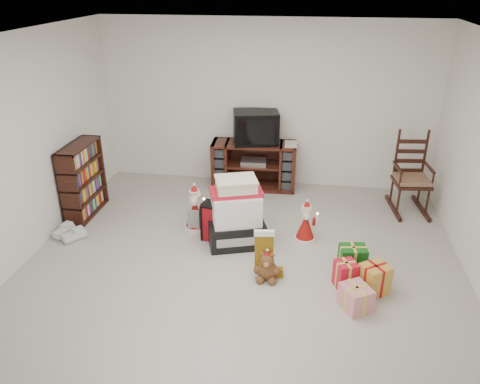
% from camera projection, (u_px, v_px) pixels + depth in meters
% --- Properties ---
extents(room, '(5.01, 5.01, 2.51)m').
position_uv_depth(room, '(241.00, 167.00, 4.78)').
color(room, '#B8B4A9').
rests_on(room, ground).
extents(tv_stand, '(1.29, 0.52, 0.73)m').
position_uv_depth(tv_stand, '(254.00, 165.00, 7.18)').
color(tv_stand, '#451E13').
rests_on(tv_stand, floor).
extents(bookshelf, '(0.27, 0.82, 1.01)m').
position_uv_depth(bookshelf, '(83.00, 181.00, 6.34)').
color(bookshelf, black).
rests_on(bookshelf, floor).
extents(rocking_chair, '(0.55, 0.82, 1.16)m').
position_uv_depth(rocking_chair, '(410.00, 182.00, 6.51)').
color(rocking_chair, black).
rests_on(rocking_chair, floor).
extents(gift_pile, '(0.79, 0.68, 0.85)m').
position_uv_depth(gift_pile, '(236.00, 216.00, 5.66)').
color(gift_pile, black).
rests_on(gift_pile, floor).
extents(red_suitcase, '(0.40, 0.25, 0.58)m').
position_uv_depth(red_suitcase, '(218.00, 222.00, 5.79)').
color(red_suitcase, maroon).
rests_on(red_suitcase, floor).
extents(stocking, '(0.27, 0.15, 0.55)m').
position_uv_depth(stocking, '(264.00, 253.00, 5.09)').
color(stocking, '#0E7F0E').
rests_on(stocking, floor).
extents(teddy_bear, '(0.22, 0.20, 0.33)m').
position_uv_depth(teddy_bear, '(267.00, 268.00, 5.07)').
color(teddy_bear, brown).
rests_on(teddy_bear, floor).
extents(santa_figurine, '(0.27, 0.25, 0.54)m').
position_uv_depth(santa_figurine, '(306.00, 225.00, 5.80)').
color(santa_figurine, maroon).
rests_on(santa_figurine, floor).
extents(mrs_claus_figurine, '(0.30, 0.29, 0.62)m').
position_uv_depth(mrs_claus_figurine, '(195.00, 212.00, 6.06)').
color(mrs_claus_figurine, maroon).
rests_on(mrs_claus_figurine, floor).
extents(sneaker_pair, '(0.43, 0.32, 0.11)m').
position_uv_depth(sneaker_pair, '(69.00, 234.00, 5.90)').
color(sneaker_pair, silver).
rests_on(sneaker_pair, floor).
extents(gift_cluster, '(0.57, 0.88, 0.27)m').
position_uv_depth(gift_cluster, '(352.00, 276.00, 4.95)').
color(gift_cluster, red).
rests_on(gift_cluster, floor).
extents(crt_television, '(0.74, 0.60, 0.48)m').
position_uv_depth(crt_television, '(256.00, 127.00, 6.94)').
color(crt_television, black).
rests_on(crt_television, tv_stand).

